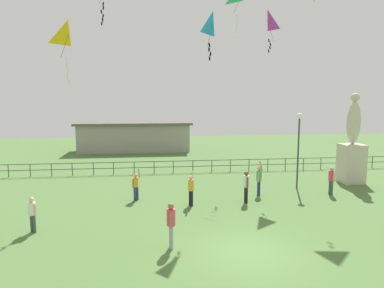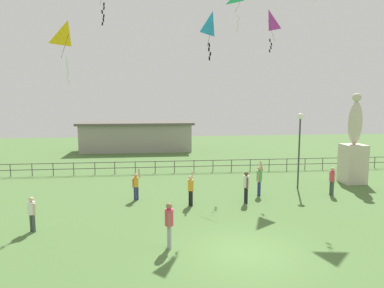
% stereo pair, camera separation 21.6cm
% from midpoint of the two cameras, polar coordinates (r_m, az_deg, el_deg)
% --- Properties ---
extents(ground_plane, '(80.00, 80.00, 0.00)m').
position_cam_midpoint_polar(ground_plane, '(13.33, 8.65, -17.32)').
color(ground_plane, '#4C7038').
extents(statue_monument, '(1.40, 1.40, 5.96)m').
position_cam_midpoint_polar(statue_monument, '(25.25, 24.71, -1.06)').
color(statue_monument, beige).
rests_on(statue_monument, ground_plane).
extents(lamppost, '(0.36, 0.36, 4.72)m').
position_cam_midpoint_polar(lamppost, '(22.20, 16.99, 1.52)').
color(lamppost, '#38383D').
rests_on(lamppost, ground_plane).
extents(person_0, '(0.31, 0.49, 1.65)m').
position_cam_midpoint_polar(person_0, '(21.70, 21.78, -5.39)').
color(person_0, '#3F4C47').
rests_on(person_0, ground_plane).
extents(person_1, '(0.32, 0.52, 1.73)m').
position_cam_midpoint_polar(person_1, '(18.83, 8.62, -6.69)').
color(person_1, black).
rests_on(person_1, ground_plane).
extents(person_2, '(0.39, 0.29, 1.52)m').
position_cam_midpoint_polar(person_2, '(16.13, -25.26, -10.20)').
color(person_2, '#3F4C47').
rests_on(person_2, ground_plane).
extents(person_3, '(0.43, 0.48, 2.00)m').
position_cam_midpoint_polar(person_3, '(20.39, 10.72, -5.62)').
color(person_3, navy).
rests_on(person_3, ground_plane).
extents(person_4, '(0.48, 0.28, 1.75)m').
position_cam_midpoint_polar(person_4, '(19.38, -9.59, -6.66)').
color(person_4, navy).
rests_on(person_4, ground_plane).
extents(person_5, '(0.32, 0.53, 1.75)m').
position_cam_midpoint_polar(person_5, '(13.19, -3.96, -12.80)').
color(person_5, '#99999E').
rests_on(person_5, ground_plane).
extents(person_6, '(0.30, 0.50, 1.89)m').
position_cam_midpoint_polar(person_6, '(18.15, -0.53, -7.30)').
color(person_6, black).
rests_on(person_6, ground_plane).
extents(kite_1, '(1.13, 1.14, 2.85)m').
position_cam_midpoint_polar(kite_1, '(17.88, -20.11, 16.39)').
color(kite_1, yellow).
extents(kite_3, '(1.12, 1.00, 2.56)m').
position_cam_midpoint_polar(kite_3, '(23.83, 12.09, 19.12)').
color(kite_3, '#B22DB2').
extents(kite_6, '(0.92, 1.05, 2.38)m').
position_cam_midpoint_polar(kite_6, '(18.22, 3.10, 19.18)').
color(kite_6, '#198CD1').
extents(waterfront_railing, '(36.06, 0.06, 0.95)m').
position_cam_midpoint_polar(waterfront_railing, '(26.28, -0.23, -3.39)').
color(waterfront_railing, '#4C4742').
rests_on(waterfront_railing, ground_plane).
extents(pavilion_building, '(12.17, 4.61, 3.10)m').
position_cam_midpoint_polar(pavilion_building, '(37.89, -9.63, 1.29)').
color(pavilion_building, gray).
rests_on(pavilion_building, ground_plane).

